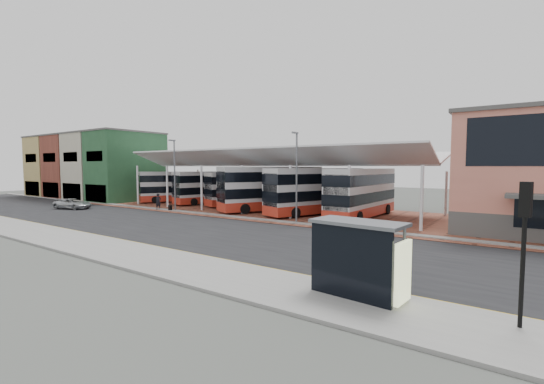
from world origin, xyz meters
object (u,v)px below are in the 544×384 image
object	(u,v)px
bus_1	(211,187)
traffic_signal_west	(524,231)
silver_car	(73,204)
bus_0	(178,187)
bus_3	(271,189)
bus_5	(362,193)
pedestrian	(158,202)
bus_shelter	(362,251)
bus_4	(315,191)
bus_2	(245,189)

from	to	relation	value
bus_1	traffic_signal_west	distance (m)	41.86
silver_car	traffic_signal_west	bearing A→B (deg)	-118.72
bus_0	bus_3	distance (m)	17.14
bus_5	pedestrian	bearing A→B (deg)	-159.81
bus_0	bus_3	xyz separation A→B (m)	(17.10, -1.24, 0.35)
bus_3	bus_shelter	xyz separation A→B (m)	(18.64, -20.97, -0.62)
bus_3	pedestrian	world-z (taller)	bus_3
silver_car	bus_0	bearing A→B (deg)	-33.40
bus_0	bus_4	size ratio (longest dim) A/B	0.86
bus_0	traffic_signal_west	bearing A→B (deg)	2.17
bus_4	pedestrian	distance (m)	18.40
bus_1	bus_5	bearing A→B (deg)	10.68
bus_1	bus_shelter	distance (m)	38.07
traffic_signal_west	bus_4	bearing A→B (deg)	149.96
bus_4	traffic_signal_west	distance (m)	27.53
traffic_signal_west	bus_5	bearing A→B (deg)	140.70
bus_4	bus_shelter	bearing A→B (deg)	-37.70
bus_2	bus_1	bearing A→B (deg)	-153.91
bus_2	traffic_signal_west	size ratio (longest dim) A/B	2.34
pedestrian	bus_1	bearing A→B (deg)	8.87
bus_shelter	bus_3	bearing A→B (deg)	137.44
bus_0	bus_shelter	world-z (taller)	bus_0
bus_0	silver_car	world-z (taller)	bus_0
silver_car	bus_3	bearing A→B (deg)	-78.04
bus_3	bus_4	xyz separation A→B (m)	(5.53, 0.23, -0.08)
bus_4	traffic_signal_west	world-z (taller)	bus_4
bus_0	bus_shelter	size ratio (longest dim) A/B	2.75
bus_0	pedestrian	bearing A→B (deg)	-24.01
bus_4	bus_1	bearing A→B (deg)	-166.30
bus_0	bus_2	bearing A→B (deg)	37.80
traffic_signal_west	bus_shelter	bearing A→B (deg)	-156.24
bus_1	bus_2	xyz separation A→B (m)	(5.56, 0.42, -0.04)
traffic_signal_west	bus_3	bearing A→B (deg)	157.91
bus_3	bus_5	distance (m)	10.46
bus_0	bus_3	world-z (taller)	bus_3
bus_1	bus_2	world-z (taller)	bus_1
bus_1	traffic_signal_west	size ratio (longest dim) A/B	2.42
bus_0	bus_1	bearing A→B (deg)	40.86
bus_2	bus_5	world-z (taller)	bus_5
bus_4	bus_shelter	distance (m)	24.93
silver_car	bus_shelter	bearing A→B (deg)	-120.64
pedestrian	bus_2	bearing A→B (deg)	-22.09
bus_3	bus_5	xyz separation A→B (m)	(10.44, 0.70, -0.10)
pedestrian	traffic_signal_west	bearing A→B (deg)	-102.86
bus_0	bus_1	distance (m)	5.69
silver_car	pedestrian	xyz separation A→B (m)	(9.30, 5.16, 0.36)
bus_3	bus_4	bearing A→B (deg)	29.74
pedestrian	bus_shelter	bearing A→B (deg)	-106.65
bus_shelter	bus_1	bearing A→B (deg)	148.17
bus_4	bus_5	world-z (taller)	bus_4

